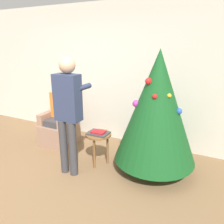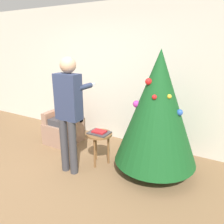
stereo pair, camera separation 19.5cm
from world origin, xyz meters
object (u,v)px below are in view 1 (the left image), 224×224
at_px(armchair, 60,127).
at_px(side_stool, 98,139).
at_px(christmas_tree, 157,108).
at_px(person_seated, 59,111).
at_px(person_standing, 68,107).

xyz_separation_m(armchair, side_stool, (1.10, -0.38, 0.13)).
distance_m(christmas_tree, person_seated, 2.00).
distance_m(armchair, person_seated, 0.35).
bearing_deg(person_seated, armchair, 90.00).
height_order(christmas_tree, person_seated, christmas_tree).
bearing_deg(side_stool, christmas_tree, 15.86).
bearing_deg(side_stool, person_standing, -126.34).
bearing_deg(armchair, person_standing, -42.99).
bearing_deg(person_standing, christmas_tree, 28.66).
bearing_deg(side_stool, person_seated, 161.68).
bearing_deg(christmas_tree, person_standing, -151.34).
height_order(christmas_tree, person_standing, christmas_tree).
relative_size(christmas_tree, person_seated, 1.52).
bearing_deg(person_standing, side_stool, 53.66).
height_order(person_seated, side_stool, person_seated).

